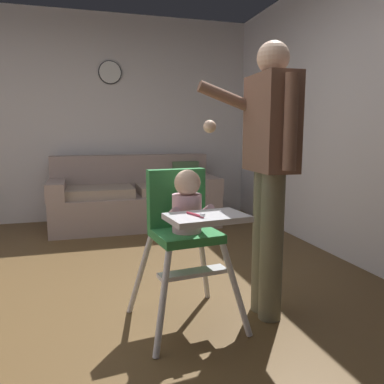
{
  "coord_description": "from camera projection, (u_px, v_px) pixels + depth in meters",
  "views": [
    {
      "loc": [
        -0.09,
        -2.46,
        1.15
      ],
      "look_at": [
        0.57,
        -0.18,
        0.78
      ],
      "focal_mm": 35.75,
      "sensor_mm": 36.0,
      "label": 1
    }
  ],
  "objects": [
    {
      "name": "wall_clock",
      "position": [
        110.0,
        72.0,
        4.9
      ],
      "size": [
        0.3,
        0.04,
        0.3
      ],
      "color": "white"
    },
    {
      "name": "ground",
      "position": [
        102.0,
        314.0,
        2.54
      ],
      "size": [
        5.93,
        7.05,
        0.1
      ],
      "primitive_type": "cube",
      "color": "brown"
    },
    {
      "name": "high_chair",
      "position": [
        185.0,
        218.0,
        2.22
      ],
      "size": [
        0.67,
        0.78,
        0.94
      ],
      "rotation": [
        0.0,
        0.0,
        -1.45
      ],
      "color": "silver",
      "rests_on": "ground"
    },
    {
      "name": "adult_standing",
      "position": [
        269.0,
        166.0,
        2.3
      ],
      "size": [
        0.51,
        0.51,
        1.67
      ],
      "rotation": [
        0.0,
        0.0,
        3.1
      ],
      "color": "#6D6950",
      "rests_on": "ground"
    },
    {
      "name": "couch",
      "position": [
        135.0,
        199.0,
        4.75
      ],
      "size": [
        2.0,
        0.86,
        0.86
      ],
      "rotation": [
        0.0,
        0.0,
        -1.57
      ],
      "color": "gray",
      "rests_on": "ground"
    },
    {
      "name": "wall_right",
      "position": [
        361.0,
        111.0,
        3.22
      ],
      "size": [
        0.06,
        6.05,
        2.65
      ],
      "primitive_type": "cube",
      "color": "silver",
      "rests_on": "ground"
    },
    {
      "name": "wall_far",
      "position": [
        87.0,
        119.0,
        4.94
      ],
      "size": [
        5.13,
        0.06,
        2.65
      ],
      "primitive_type": "cube",
      "color": "silver",
      "rests_on": "ground"
    }
  ]
}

